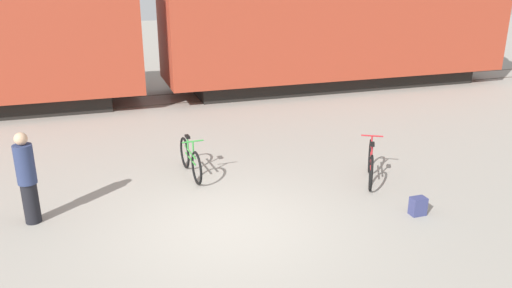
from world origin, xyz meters
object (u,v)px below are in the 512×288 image
backpack (418,206)px  freight_train (149,13)px  bicycle_green (190,159)px  person_in_navy (27,178)px  bicycle_maroon (371,163)px

backpack → freight_train: bearing=108.5°
bicycle_green → backpack: (3.58, -3.15, -0.21)m
bicycle_green → person_in_navy: 3.36m
bicycle_maroon → bicycle_green: 3.86m
bicycle_green → person_in_navy: size_ratio=1.03×
freight_train → bicycle_maroon: bearing=-68.3°
bicycle_maroon → person_in_navy: bearing=178.0°
bicycle_green → person_in_navy: (-3.09, -1.25, 0.47)m
freight_train → bicycle_maroon: size_ratio=17.40×
bicycle_maroon → bicycle_green: size_ratio=0.90×
freight_train → bicycle_green: bearing=-91.2°
bicycle_green → person_in_navy: person_in_navy is taller
freight_train → bicycle_maroon: freight_train is taller
bicycle_maroon → backpack: 1.69m
bicycle_maroon → bicycle_green: (-3.57, 1.48, -0.02)m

